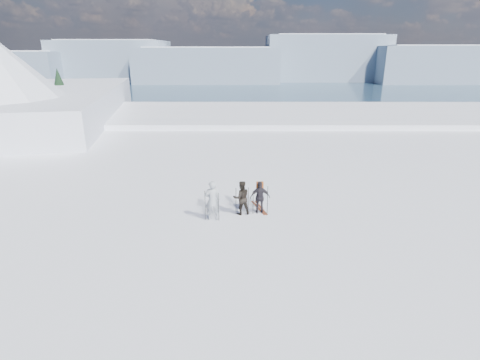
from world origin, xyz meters
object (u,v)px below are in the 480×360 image
at_px(skier_grey, 212,201).
at_px(skis_loose, 260,208).
at_px(skier_dark, 241,198).
at_px(skier_pack, 260,197).

xyz_separation_m(skier_grey, skis_loose, (2.14, 1.28, -0.89)).
bearing_deg(skis_loose, skier_dark, -142.81).
xyz_separation_m(skier_dark, skis_loose, (0.87, 0.66, -0.78)).
xyz_separation_m(skier_grey, skier_dark, (1.27, 0.62, -0.11)).
distance_m(skier_grey, skier_pack, 2.25).
relative_size(skier_grey, skier_dark, 1.14).
height_order(skier_pack, skis_loose, skier_pack).
distance_m(skier_dark, skis_loose, 1.34).
bearing_deg(skier_grey, skier_dark, -159.59).
relative_size(skier_grey, skis_loose, 1.09).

